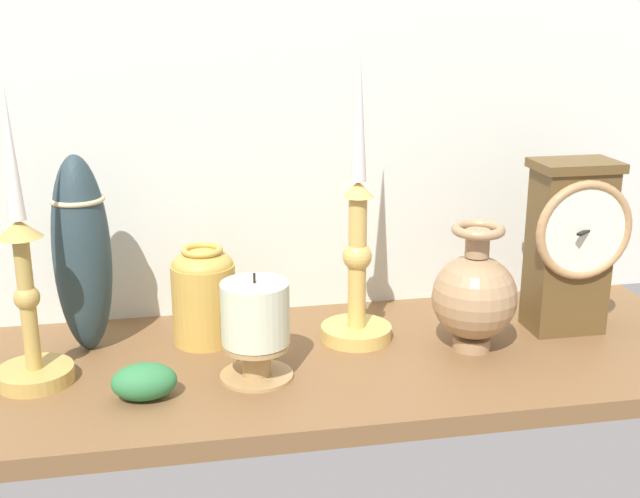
# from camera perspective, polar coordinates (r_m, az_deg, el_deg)

# --- Properties ---
(ground_plane) EXTENTS (1.00, 0.36, 0.02)m
(ground_plane) POSITION_cam_1_polar(r_m,az_deg,el_deg) (1.04, 0.60, -8.01)
(ground_plane) COLOR brown
(back_wall) EXTENTS (1.20, 0.02, 0.65)m
(back_wall) POSITION_cam_1_polar(r_m,az_deg,el_deg) (1.13, -1.26, 11.80)
(back_wall) COLOR silver
(back_wall) RESTS_ON ground_plane
(mantel_clock) EXTENTS (0.13, 0.09, 0.23)m
(mantel_clock) POSITION_cam_1_polar(r_m,az_deg,el_deg) (1.12, 17.02, 0.36)
(mantel_clock) COLOR brown
(mantel_clock) RESTS_ON ground_plane
(candlestick_tall_left) EXTENTS (0.09, 0.09, 0.35)m
(candlestick_tall_left) POSITION_cam_1_polar(r_m,az_deg,el_deg) (0.98, -19.66, -3.44)
(candlestick_tall_left) COLOR tan
(candlestick_tall_left) RESTS_ON ground_plane
(candlestick_tall_center) EXTENTS (0.09, 0.09, 0.38)m
(candlestick_tall_center) POSITION_cam_1_polar(r_m,az_deg,el_deg) (1.05, 2.60, -0.74)
(candlestick_tall_center) COLOR tan
(candlestick_tall_center) RESTS_ON ground_plane
(brass_vase_bulbous) EXTENTS (0.11, 0.11, 0.16)m
(brass_vase_bulbous) POSITION_cam_1_polar(r_m,az_deg,el_deg) (1.05, 10.68, -3.13)
(brass_vase_bulbous) COLOR #A27F58
(brass_vase_bulbous) RESTS_ON ground_plane
(brass_vase_jar) EXTENTS (0.08, 0.08, 0.13)m
(brass_vase_jar) POSITION_cam_1_polar(r_m,az_deg,el_deg) (1.06, -8.08, -3.02)
(brass_vase_jar) COLOR gold
(brass_vase_jar) RESTS_ON ground_plane
(pillar_candle_front) EXTENTS (0.09, 0.09, 0.13)m
(pillar_candle_front) POSITION_cam_1_polar(r_m,az_deg,el_deg) (0.96, -4.50, -5.27)
(pillar_candle_front) COLOR tan
(pillar_candle_front) RESTS_ON ground_plane
(tall_ceramic_vase) EXTENTS (0.07, 0.07, 0.25)m
(tall_ceramic_vase) POSITION_cam_1_polar(r_m,az_deg,el_deg) (1.05, -16.20, -0.31)
(tall_ceramic_vase) COLOR #283A3F
(tall_ceramic_vase) RESTS_ON ground_plane
(ivy_sprig) EXTENTS (0.07, 0.05, 0.04)m
(ivy_sprig) POSITION_cam_1_polar(r_m,az_deg,el_deg) (0.94, -12.11, -8.99)
(ivy_sprig) COLOR #2E7440
(ivy_sprig) RESTS_ON ground_plane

